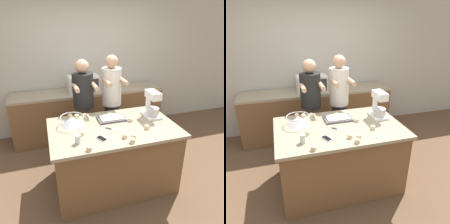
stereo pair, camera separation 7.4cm
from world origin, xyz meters
The scene contains 25 objects.
ground_plane centered at (0.00, 0.00, 0.00)m, with size 16.00×16.00×0.00m, color brown.
back_wall centered at (0.00, 1.85, 1.35)m, with size 10.00×0.06×2.70m.
island_counter centered at (0.00, 0.00, 0.44)m, with size 1.62×1.02×0.88m.
back_counter centered at (0.00, 1.50, 0.46)m, with size 2.80×0.60×0.91m.
person_left centered at (-0.23, 0.76, 0.86)m, with size 0.33×0.50×1.62m.
person_right centered at (0.22, 0.76, 0.89)m, with size 0.32×0.49×1.66m.
stand_mixer centered at (0.61, 0.13, 1.05)m, with size 0.20×0.30×0.37m.
mixing_bowl centered at (-0.49, 0.19, 0.95)m, with size 0.31×0.31×0.13m.
baking_tray centered at (0.04, 0.20, 0.90)m, with size 0.37×0.24×0.04m.
microwave_oven centered at (-0.09, 1.50, 1.06)m, with size 0.54×0.34×0.29m.
cell_phone centered at (-0.23, -0.26, 0.89)m, with size 0.12×0.16×0.01m.
drinking_glass centered at (-0.50, -0.27, 0.94)m, with size 0.07×0.07×0.10m.
knife centered at (-0.03, -0.08, 0.89)m, with size 0.17×0.16×0.01m.
cupcake_0 centered at (-0.40, 0.41, 0.91)m, with size 0.06×0.06×0.06m.
cupcake_1 centered at (0.04, -0.32, 0.91)m, with size 0.06×0.06×0.06m.
cupcake_2 centered at (-0.43, -0.10, 0.91)m, with size 0.06×0.06×0.06m.
cupcake_3 centered at (0.74, 0.29, 0.91)m, with size 0.06×0.06×0.06m.
cupcake_4 centered at (-0.29, 0.39, 0.91)m, with size 0.06×0.06×0.06m.
cupcake_5 centered at (-0.49, 0.44, 0.91)m, with size 0.06×0.06×0.06m.
cupcake_6 centered at (0.67, 0.33, 0.91)m, with size 0.06×0.06×0.06m.
cupcake_7 centered at (0.13, -0.35, 0.91)m, with size 0.06×0.06×0.06m.
cupcake_8 centered at (-0.41, -0.45, 0.91)m, with size 0.06×0.06×0.06m.
cupcake_9 centered at (0.27, 0.07, 0.91)m, with size 0.06×0.06×0.06m.
cupcake_10 centered at (0.08, -0.44, 0.91)m, with size 0.06×0.06×0.06m.
cupcake_11 centered at (0.38, -0.19, 0.91)m, with size 0.06×0.06×0.06m.
Camera 1 is at (-0.78, -2.37, 2.16)m, focal length 35.00 mm.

